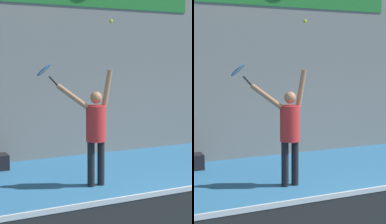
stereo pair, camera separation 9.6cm
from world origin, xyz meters
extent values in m
cube|color=gray|center=(0.00, 4.54, 2.50)|extent=(18.00, 0.10, 5.00)
cylinder|color=black|center=(-0.82, 2.11, 0.41)|extent=(0.13, 0.13, 0.82)
cylinder|color=black|center=(-0.63, 2.11, 0.41)|extent=(0.13, 0.13, 0.82)
cylinder|color=red|center=(-0.72, 2.11, 1.13)|extent=(0.36, 0.36, 0.64)
sphere|color=tan|center=(-0.72, 2.11, 1.60)|extent=(0.21, 0.21, 0.21)
cylinder|color=tan|center=(-0.52, 2.08, 1.75)|extent=(0.21, 0.19, 0.67)
cylinder|color=tan|center=(-1.10, 2.29, 1.61)|extent=(0.52, 0.45, 0.45)
cylinder|color=black|center=(-1.37, 2.50, 1.88)|extent=(0.17, 0.11, 0.19)
torus|color=#1E51A5|center=(-1.53, 2.58, 2.07)|extent=(0.37, 0.39, 0.23)
cylinder|color=beige|center=(-1.53, 2.58, 2.07)|extent=(0.30, 0.33, 0.18)
sphere|color=#CCDB2D|center=(-0.49, 1.99, 2.91)|extent=(0.06, 0.06, 0.06)
camera|label=1|loc=(-3.75, -4.31, 2.21)|focal=65.00mm
camera|label=2|loc=(-3.66, -4.35, 2.21)|focal=65.00mm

